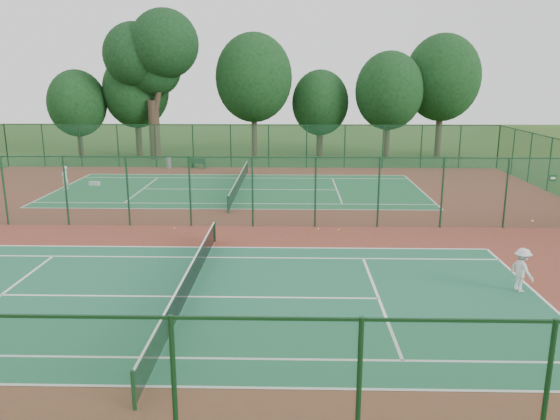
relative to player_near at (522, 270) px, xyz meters
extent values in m
plane|color=#294917|center=(-11.38, 8.21, -0.79)|extent=(120.00, 120.00, 0.00)
cube|color=brown|center=(-11.38, 8.21, -0.79)|extent=(40.00, 36.00, 0.01)
cube|color=#1F6343|center=(-11.38, -0.79, -0.78)|extent=(23.77, 10.97, 0.01)
cube|color=#21683A|center=(-11.38, 17.21, -0.78)|extent=(23.77, 10.97, 0.01)
cube|color=#1C5533|center=(-11.38, 26.21, 0.96)|extent=(40.00, 0.02, 3.50)
cube|color=#13341F|center=(-11.38, 26.21, 2.67)|extent=(40.00, 0.05, 0.05)
cube|color=#1B532C|center=(-11.38, -9.79, 0.96)|extent=(40.00, 0.02, 3.50)
cube|color=#133419|center=(-11.38, -9.79, 2.67)|extent=(40.00, 0.05, 0.05)
cube|color=#1A4E33|center=(-11.38, 8.21, 0.96)|extent=(40.00, 0.02, 3.50)
cube|color=#163C24|center=(-11.38, 8.21, 2.67)|extent=(40.00, 0.05, 0.05)
cylinder|color=#123218|center=(-11.38, -7.19, -0.30)|extent=(0.10, 0.10, 0.97)
cylinder|color=#123218|center=(-11.38, 5.61, -0.30)|extent=(0.10, 0.10, 0.97)
cube|color=black|center=(-11.38, -0.79, -0.31)|extent=(0.02, 12.80, 0.85)
cube|color=white|center=(-11.38, -0.79, 0.13)|extent=(0.04, 12.80, 0.06)
cylinder|color=#153A22|center=(-11.38, 10.81, -0.30)|extent=(0.10, 0.10, 0.97)
cylinder|color=#153A22|center=(-11.38, 23.61, -0.30)|extent=(0.10, 0.10, 0.97)
cube|color=black|center=(-11.38, 17.21, -0.31)|extent=(0.02, 12.80, 0.85)
cube|color=silver|center=(-11.38, 17.21, 0.13)|extent=(0.04, 12.80, 0.06)
imported|color=silver|center=(0.00, 0.00, 0.00)|extent=(0.90, 1.14, 1.54)
imported|color=white|center=(-22.77, 16.85, 0.01)|extent=(0.47, 0.63, 1.57)
cylinder|color=slate|center=(-17.90, 25.50, -0.35)|extent=(0.62, 0.62, 0.87)
cube|color=#13361A|center=(-16.04, 25.76, -0.58)|extent=(0.15, 0.37, 0.41)
cube|color=#13361A|center=(-14.98, 25.51, -0.58)|extent=(0.15, 0.37, 0.41)
cube|color=#13361A|center=(-15.51, 25.63, -0.35)|extent=(1.41, 0.68, 0.05)
cube|color=#13361A|center=(-15.56, 25.46, -0.15)|extent=(1.34, 0.35, 0.41)
cube|color=silver|center=(-21.42, 18.36, -0.65)|extent=(0.75, 0.36, 0.27)
sphere|color=#E4F338|center=(-6.63, 7.65, -0.75)|extent=(0.07, 0.07, 0.07)
sphere|color=yellow|center=(-5.65, 7.51, -0.75)|extent=(0.07, 0.07, 0.07)
sphere|color=#D3F338|center=(-13.65, 7.62, -0.75)|extent=(0.07, 0.07, 0.07)
cylinder|color=#36291D|center=(-20.26, 30.85, 1.81)|extent=(0.95, 0.95, 5.21)
cylinder|color=#36291D|center=(-21.05, 31.11, 5.72)|extent=(1.77, 0.52, 5.18)
cylinder|color=#36291D|center=(-19.48, 30.67, 5.98)|extent=(1.65, 0.49, 5.62)
sphere|color=black|center=(-21.65, 31.11, 8.32)|extent=(5.56, 5.56, 5.56)
sphere|color=black|center=(-18.96, 30.67, 9.19)|extent=(5.90, 5.90, 5.90)
sphere|color=black|center=(-20.09, 31.54, 7.02)|extent=(4.51, 4.51, 4.51)
camera|label=1|loc=(-7.89, -17.87, 6.45)|focal=35.00mm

